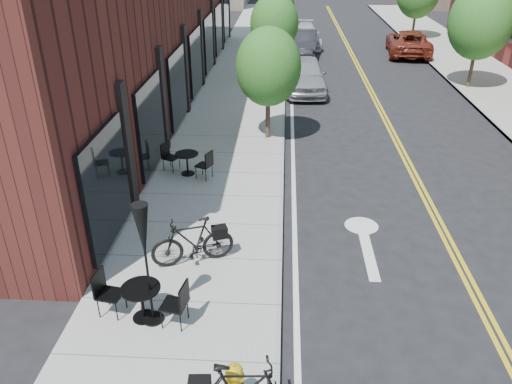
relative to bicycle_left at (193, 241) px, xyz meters
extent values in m
plane|color=black|center=(1.95, -1.33, -0.67)|extent=(120.00, 120.00, 0.00)
cube|color=#9E9B93|center=(-0.05, 8.67, -0.61)|extent=(4.00, 70.00, 0.12)
cube|color=#421815|center=(-4.55, 12.67, 2.83)|extent=(5.00, 28.00, 7.00)
cylinder|color=#382B1E|center=(1.35, 7.67, 0.26)|extent=(0.16, 0.16, 1.61)
ellipsoid|color=#1F571B|center=(1.35, 7.67, 1.94)|extent=(2.20, 2.20, 2.64)
cylinder|color=#382B1E|center=(1.35, 15.67, 0.29)|extent=(0.16, 0.16, 1.68)
ellipsoid|color=#1F571B|center=(1.35, 15.67, 2.05)|extent=(2.30, 2.30, 2.76)
cylinder|color=#382B1E|center=(1.35, 23.67, 0.24)|extent=(0.16, 0.16, 1.57)
ellipsoid|color=#1F571B|center=(1.35, 23.67, 1.87)|extent=(2.10, 2.10, 2.52)
cylinder|color=#382B1E|center=(1.35, 31.67, 0.31)|extent=(0.16, 0.16, 1.71)
cylinder|color=#382B1E|center=(10.55, 14.67, 0.36)|extent=(0.16, 0.16, 1.82)
ellipsoid|color=#1F571B|center=(10.55, 14.67, 2.39)|extent=(2.80, 2.80, 3.36)
cylinder|color=#382B1E|center=(10.55, 26.67, 0.36)|extent=(0.16, 0.16, 1.82)
cylinder|color=gold|center=(1.26, -3.67, 0.03)|extent=(0.39, 0.39, 0.04)
cylinder|color=gold|center=(1.26, -3.67, 0.10)|extent=(0.34, 0.34, 0.13)
ellipsoid|color=gold|center=(1.26, -3.67, 0.17)|extent=(0.33, 0.33, 0.16)
cylinder|color=gold|center=(1.26, -3.67, 0.25)|extent=(0.06, 0.06, 0.05)
imported|color=black|center=(0.00, 0.00, 0.00)|extent=(1.90, 1.11, 1.10)
cylinder|color=black|center=(-0.65, -1.83, -0.53)|extent=(0.50, 0.50, 0.03)
cylinder|color=black|center=(-0.65, -1.83, -0.20)|extent=(0.07, 0.07, 0.69)
cylinder|color=black|center=(-0.65, -1.83, 0.15)|extent=(0.86, 0.86, 0.03)
cylinder|color=black|center=(-0.94, 4.49, -0.54)|extent=(0.53, 0.53, 0.03)
cylinder|color=black|center=(-0.94, 4.49, -0.22)|extent=(0.07, 0.07, 0.64)
cylinder|color=black|center=(-0.94, 4.49, 0.10)|extent=(0.92, 0.92, 0.03)
cylinder|color=black|center=(-0.46, -1.88, -0.53)|extent=(0.40, 0.40, 0.04)
cylinder|color=black|center=(-0.46, -1.88, 0.68)|extent=(0.04, 0.04, 2.41)
cone|color=black|center=(-0.46, -1.88, 1.41)|extent=(0.29, 0.29, 1.07)
imported|color=#93949A|center=(2.83, 13.86, 0.10)|extent=(2.01, 4.59, 1.54)
imported|color=black|center=(3.01, 21.63, 0.03)|extent=(1.73, 4.30, 1.39)
imported|color=silver|center=(3.06, 24.00, 0.03)|extent=(2.22, 4.89, 1.39)
imported|color=maroon|center=(9.24, 21.98, 0.04)|extent=(2.93, 5.37, 1.43)
camera|label=1|loc=(1.89, -8.98, 5.98)|focal=35.00mm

